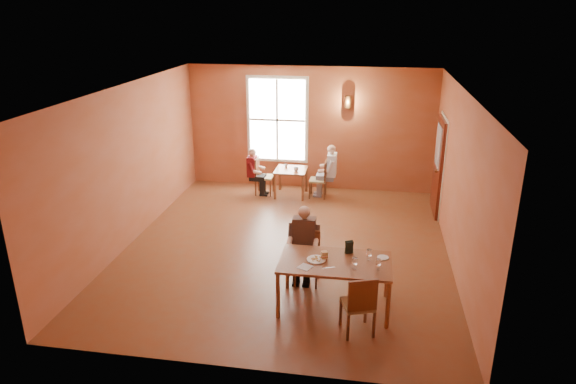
% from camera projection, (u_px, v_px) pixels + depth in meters
% --- Properties ---
extents(ground, '(6.00, 7.00, 0.01)m').
position_uv_depth(ground, '(286.00, 247.00, 9.76)').
color(ground, brown).
rests_on(ground, ground).
extents(wall_back, '(6.00, 0.04, 3.00)m').
position_uv_depth(wall_back, '(310.00, 129.00, 12.49)').
color(wall_back, brown).
rests_on(wall_back, ground).
extents(wall_front, '(6.00, 0.04, 3.00)m').
position_uv_depth(wall_front, '(237.00, 263.00, 6.01)').
color(wall_front, brown).
rests_on(wall_front, ground).
extents(wall_left, '(0.04, 7.00, 3.00)m').
position_uv_depth(wall_left, '(130.00, 164.00, 9.70)').
color(wall_left, brown).
rests_on(wall_left, ground).
extents(wall_right, '(0.04, 7.00, 3.00)m').
position_uv_depth(wall_right, '(459.00, 181.00, 8.79)').
color(wall_right, brown).
rests_on(wall_right, ground).
extents(ceiling, '(6.00, 7.00, 0.04)m').
position_uv_depth(ceiling, '(286.00, 89.00, 8.73)').
color(ceiling, white).
rests_on(ceiling, wall_back).
extents(window, '(1.36, 0.10, 1.96)m').
position_uv_depth(window, '(277.00, 120.00, 12.50)').
color(window, white).
rests_on(window, wall_back).
extents(door, '(0.12, 1.04, 2.10)m').
position_uv_depth(door, '(438.00, 167.00, 11.09)').
color(door, maroon).
rests_on(door, ground).
extents(wall_sconce, '(0.16, 0.16, 0.28)m').
position_uv_depth(wall_sconce, '(348.00, 102.00, 12.02)').
color(wall_sconce, brown).
rests_on(wall_sconce, wall_back).
extents(main_table, '(1.66, 0.93, 0.78)m').
position_uv_depth(main_table, '(334.00, 284.00, 7.72)').
color(main_table, brown).
rests_on(main_table, ground).
extents(chair_diner_main, '(0.39, 0.39, 0.87)m').
position_uv_depth(chair_diner_main, '(307.00, 259.00, 8.38)').
color(chair_diner_main, '#562B13').
rests_on(chair_diner_main, ground).
extents(diner_main, '(0.49, 0.49, 1.22)m').
position_uv_depth(diner_main, '(307.00, 250.00, 8.29)').
color(diner_main, black).
rests_on(diner_main, ground).
extents(chair_empty, '(0.52, 0.52, 0.92)m').
position_uv_depth(chair_empty, '(358.00, 303.00, 7.10)').
color(chair_empty, '#522D10').
rests_on(chair_empty, ground).
extents(plate_food, '(0.32, 0.32, 0.04)m').
position_uv_depth(plate_food, '(316.00, 259.00, 7.61)').
color(plate_food, white).
rests_on(plate_food, main_table).
extents(sandwich, '(0.12, 0.11, 0.11)m').
position_uv_depth(sandwich, '(324.00, 256.00, 7.63)').
color(sandwich, tan).
rests_on(sandwich, main_table).
extents(goblet_a, '(0.09, 0.09, 0.19)m').
position_uv_depth(goblet_a, '(369.00, 255.00, 7.58)').
color(goblet_a, white).
rests_on(goblet_a, main_table).
extents(goblet_b, '(0.07, 0.07, 0.18)m').
position_uv_depth(goblet_b, '(378.00, 264.00, 7.32)').
color(goblet_b, white).
rests_on(goblet_b, main_table).
extents(goblet_c, '(0.10, 0.10, 0.20)m').
position_uv_depth(goblet_c, '(355.00, 263.00, 7.33)').
color(goblet_c, white).
rests_on(goblet_c, main_table).
extents(menu_stand, '(0.14, 0.11, 0.20)m').
position_uv_depth(menu_stand, '(349.00, 247.00, 7.80)').
color(menu_stand, black).
rests_on(menu_stand, main_table).
extents(knife, '(0.18, 0.08, 0.00)m').
position_uv_depth(knife, '(329.00, 268.00, 7.40)').
color(knife, silver).
rests_on(knife, main_table).
extents(napkin, '(0.24, 0.24, 0.01)m').
position_uv_depth(napkin, '(305.00, 267.00, 7.41)').
color(napkin, silver).
rests_on(napkin, main_table).
extents(side_plate, '(0.19, 0.19, 0.01)m').
position_uv_depth(side_plate, '(383.00, 258.00, 7.68)').
color(side_plate, silver).
rests_on(side_plate, main_table).
extents(second_table, '(0.74, 0.74, 0.65)m').
position_uv_depth(second_table, '(291.00, 182.00, 12.32)').
color(second_table, brown).
rests_on(second_table, ground).
extents(chair_diner_white, '(0.39, 0.39, 0.88)m').
position_uv_depth(chair_diner_white, '(318.00, 179.00, 12.19)').
color(chair_diner_white, '#532513').
rests_on(chair_diner_white, ground).
extents(diner_white, '(0.49, 0.49, 1.23)m').
position_uv_depth(diner_white, '(319.00, 172.00, 12.12)').
color(diner_white, white).
rests_on(diner_white, ground).
extents(chair_diner_maroon, '(0.40, 0.40, 0.90)m').
position_uv_depth(chair_diner_maroon, '(264.00, 176.00, 12.38)').
color(chair_diner_maroon, '#3F200E').
rests_on(chair_diner_maroon, ground).
extents(diner_maroon, '(0.44, 0.44, 1.10)m').
position_uv_depth(diner_maroon, '(263.00, 172.00, 12.35)').
color(diner_maroon, maroon).
rests_on(diner_maroon, ground).
extents(cup_a, '(0.14, 0.14, 0.09)m').
position_uv_depth(cup_a, '(296.00, 169.00, 12.07)').
color(cup_a, white).
rests_on(cup_a, second_table).
extents(cup_b, '(0.10, 0.10, 0.08)m').
position_uv_depth(cup_b, '(286.00, 166.00, 12.35)').
color(cup_b, white).
rests_on(cup_b, second_table).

